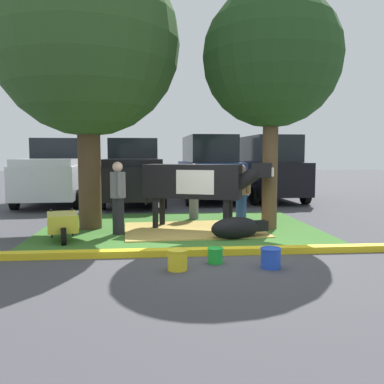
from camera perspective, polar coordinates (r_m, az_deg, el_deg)
name	(u,v)px	position (r m, az deg, el deg)	size (l,w,h in m)	color
ground_plane	(217,249)	(8.03, 3.49, -7.84)	(80.00, 80.00, 0.00)	#424247
grass_island	(179,228)	(10.19, -1.74, -4.99)	(6.61, 5.09, 0.02)	#386B28
curb_yellow	(189,252)	(7.54, -0.41, -8.22)	(7.81, 0.24, 0.12)	yellow
hay_bedding	(193,230)	(9.89, 0.16, -5.21)	(3.20, 2.40, 0.04)	tan
shade_tree_left	(87,44)	(10.61, -14.25, 19.13)	(4.37, 4.37, 6.61)	#4C3823
shade_tree_right	(272,59)	(10.34, 10.90, 17.53)	(3.25, 3.25, 5.69)	brown
cow_holstein	(197,182)	(9.92, 0.68, 1.39)	(3.02, 1.52, 1.61)	black
calf_lying	(237,228)	(8.96, 6.18, -4.95)	(1.33, 0.72, 0.48)	black
person_handler	(118,196)	(9.43, -10.13, -0.52)	(0.34, 0.52, 1.65)	black
person_visitor_near	(194,190)	(11.50, 0.25, 0.30)	(0.52, 0.34, 1.56)	slate
person_visitor_far	(241,193)	(10.56, 6.79, -0.17)	(0.41, 0.40, 1.56)	#23478C
wheelbarrow	(62,223)	(9.10, -17.36, -4.05)	(0.85, 1.62, 0.63)	gold
bucket_yellow	(177,259)	(6.59, -2.02, -9.21)	(0.33, 0.33, 0.33)	yellow
bucket_green	(215,255)	(7.00, 3.21, -8.63)	(0.27, 0.27, 0.26)	green
bucket_blue	(271,258)	(6.81, 10.76, -8.83)	(0.34, 0.34, 0.33)	blue
pickup_truck_maroon	(56,173)	(16.32, -18.17, 2.48)	(2.38, 5.48, 2.42)	silver
pickup_truck_black	(133,173)	(15.69, -8.10, 2.59)	(2.38, 5.48, 2.42)	black
suv_dark_grey	(208,168)	(16.19, 2.27, 3.26)	(2.26, 4.67, 2.52)	navy
suv_black	(268,168)	(16.65, 10.36, 3.24)	(2.26, 4.67, 2.52)	black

